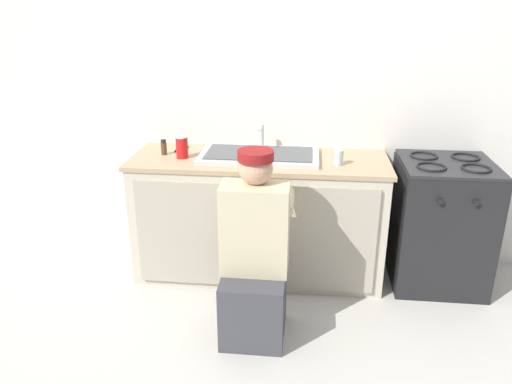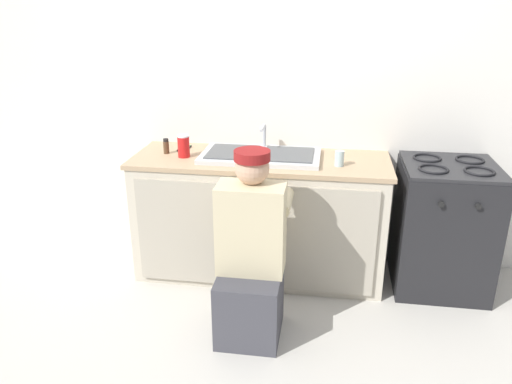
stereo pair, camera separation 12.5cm
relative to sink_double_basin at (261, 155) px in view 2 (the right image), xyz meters
The scene contains 11 objects.
ground_plane 0.93m from the sink_double_basin, 90.00° to the right, with size 12.00×12.00×0.00m, color beige.
back_wall 0.51m from the sink_double_basin, 90.00° to the left, with size 6.00×0.10×2.50m, color silver.
counter_cabinet 0.46m from the sink_double_basin, 90.00° to the right, with size 1.70×0.62×0.83m.
countertop 0.03m from the sink_double_basin, 90.00° to the right, with size 1.74×0.62×0.03m, color tan.
sink_double_basin is the anchor object (origin of this frame).
stove_range 1.32m from the sink_double_basin, ahead, with size 0.61×0.62×0.88m.
plumber_person 0.83m from the sink_double_basin, 86.15° to the right, with size 0.42×0.61×1.10m.
water_glass 0.54m from the sink_double_basin, 10.66° to the right, with size 0.06×0.06×0.10m.
cell_phone 0.59m from the sink_double_basin, 167.02° to the left, with size 0.07×0.14×0.01m.
spice_bottle_pepper 0.66m from the sink_double_basin, behind, with size 0.04×0.04×0.10m.
soda_cup_red 0.52m from the sink_double_basin, behind, with size 0.08×0.08×0.15m.
Camera 2 is at (0.46, -2.90, 1.86)m, focal length 35.00 mm.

